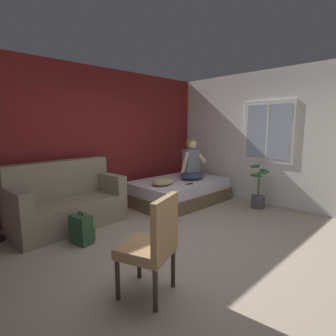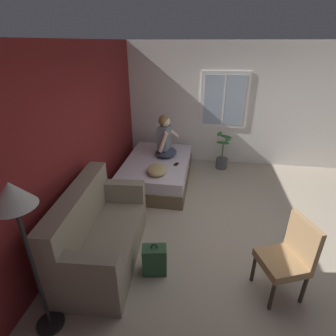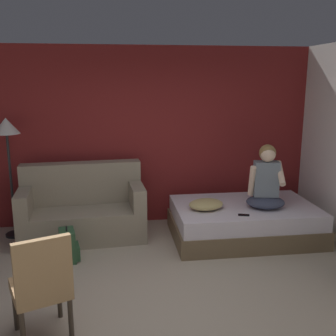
# 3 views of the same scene
# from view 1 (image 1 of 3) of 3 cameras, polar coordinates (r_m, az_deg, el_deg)

# --- Properties ---
(ground_plane) EXTENTS (40.00, 40.00, 0.00)m
(ground_plane) POSITION_cam_1_polar(r_m,az_deg,el_deg) (3.58, 6.60, -17.50)
(ground_plane) COLOR tan
(wall_back_accent) EXTENTS (10.30, 0.16, 2.70)m
(wall_back_accent) POSITION_cam_1_polar(r_m,az_deg,el_deg) (5.27, -16.02, 6.05)
(wall_back_accent) COLOR maroon
(wall_back_accent) RESTS_ON ground
(wall_side_with_window) EXTENTS (0.19, 6.51, 2.70)m
(wall_side_with_window) POSITION_cam_1_polar(r_m,az_deg,el_deg) (5.60, 24.84, 5.74)
(wall_side_with_window) COLOR silver
(wall_side_with_window) RESTS_ON ground
(bed) EXTENTS (2.02, 1.30, 0.48)m
(bed) POSITION_cam_1_polar(r_m,az_deg,el_deg) (5.57, 2.40, -5.07)
(bed) COLOR brown
(bed) RESTS_ON ground
(couch) EXTENTS (1.76, 0.94, 1.04)m
(couch) POSITION_cam_1_polar(r_m,az_deg,el_deg) (4.53, -21.18, -6.97)
(couch) COLOR gray
(couch) RESTS_ON ground
(side_chair) EXTENTS (0.60, 0.60, 0.98)m
(side_chair) POSITION_cam_1_polar(r_m,az_deg,el_deg) (2.53, -3.38, -15.86)
(side_chair) COLOR #382D23
(side_chair) RESTS_ON ground
(person_seated) EXTENTS (0.59, 0.53, 0.88)m
(person_seated) POSITION_cam_1_polar(r_m,az_deg,el_deg) (5.54, 5.17, 1.16)
(person_seated) COLOR #383D51
(person_seated) RESTS_ON bed
(backpack) EXTENTS (0.28, 0.33, 0.46)m
(backpack) POSITION_cam_1_polar(r_m,az_deg,el_deg) (3.88, -18.24, -12.65)
(backpack) COLOR #2D5133
(backpack) RESTS_ON ground
(throw_pillow) EXTENTS (0.55, 0.46, 0.14)m
(throw_pillow) POSITION_cam_1_polar(r_m,az_deg,el_deg) (5.02, -1.25, -2.96)
(throw_pillow) COLOR tan
(throw_pillow) RESTS_ON bed
(cell_phone) EXTENTS (0.16, 0.10, 0.01)m
(cell_phone) POSITION_cam_1_polar(r_m,az_deg,el_deg) (5.13, 4.65, -3.47)
(cell_phone) COLOR black
(cell_phone) RESTS_ON bed
(potted_plant) EXTENTS (0.39, 0.37, 0.85)m
(potted_plant) POSITION_cam_1_polar(r_m,az_deg,el_deg) (5.47, 19.06, -5.13)
(potted_plant) COLOR #4C4C51
(potted_plant) RESTS_ON ground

